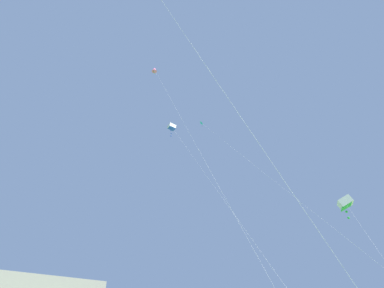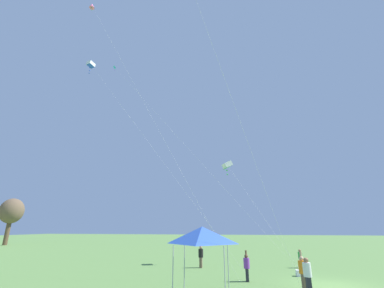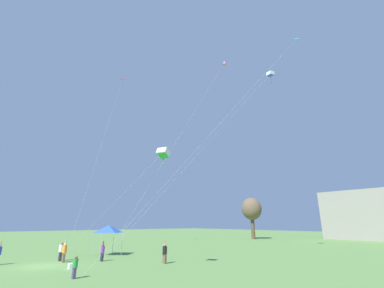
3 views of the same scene
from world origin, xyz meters
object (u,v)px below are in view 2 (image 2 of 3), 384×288
cooler_box (299,273)px  kite_pink_diamond_2 (92,6)px  person_white_shirt (308,274)px  person_orange_shirt (303,271)px  person_purple_shirt (247,266)px  kite_white_box_4 (91,65)px  festival_tent (202,235)px  person_black_shirt (201,255)px  kite_cyan_delta_3 (121,74)px  person_green_shirt (300,258)px  kite_white_box_0 (227,165)px

cooler_box → kite_pink_diamond_2: 35.08m
person_white_shirt → person_orange_shirt: bearing=-4.7°
person_purple_shirt → kite_white_box_4: bearing=41.1°
festival_tent → person_white_shirt: bearing=-74.5°
person_black_shirt → kite_white_box_4: kite_white_box_4 is taller
kite_pink_diamond_2 → kite_white_box_4: kite_pink_diamond_2 is taller
person_white_shirt → festival_tent: bearing=99.6°
cooler_box → kite_white_box_4: bearing=75.8°
person_black_shirt → kite_cyan_delta_3: size_ratio=0.07×
person_black_shirt → kite_pink_diamond_2: (-2.74, 12.58, 27.88)m
person_black_shirt → kite_pink_diamond_2: kite_pink_diamond_2 is taller
festival_tent → kite_pink_diamond_2: size_ratio=0.12×
person_green_shirt → person_orange_shirt: (-8.65, 1.50, 0.17)m
person_green_shirt → kite_pink_diamond_2: 35.45m
festival_tent → person_white_shirt: size_ratio=1.90×
person_white_shirt → kite_cyan_delta_3: (16.22, 21.11, 25.56)m
person_white_shirt → person_black_shirt: 10.86m
kite_pink_diamond_2 → person_white_shirt: bearing=-105.4°
person_purple_shirt → kite_cyan_delta_3: bearing=27.8°
person_green_shirt → person_black_shirt: 8.78m
kite_white_box_0 → kite_white_box_4: bearing=88.9°
person_purple_shirt → kite_white_box_4: (8.67, 20.03, 24.35)m
festival_tent → kite_cyan_delta_3: size_ratio=0.12×
festival_tent → kite_white_box_4: bearing=53.7°
person_purple_shirt → kite_white_box_0: size_ratio=0.17×
person_orange_shirt → kite_pink_diamond_2: bearing=111.0°
festival_tent → cooler_box: size_ratio=6.93×
cooler_box → kite_pink_diamond_2: size_ratio=0.02×
person_orange_shirt → kite_cyan_delta_3: 36.39m
person_black_shirt → person_orange_shirt: bearing=-12.1°
person_green_shirt → person_orange_shirt: bearing=167.5°
festival_tent → person_purple_shirt: festival_tent is taller
person_purple_shirt → kite_white_box_4: kite_white_box_4 is taller
person_orange_shirt → person_black_shirt: person_black_shirt is taller
person_green_shirt → cooler_box: bearing=164.2°
person_purple_shirt → person_white_shirt: 4.28m
person_purple_shirt → cooler_box: bearing=-79.4°
person_green_shirt → person_purple_shirt: (-6.95, 4.67, 0.11)m
cooler_box → kite_pink_diamond_2: (-0.10, 20.22, 28.67)m
person_white_shirt → kite_white_box_4: size_ratio=0.07×
person_white_shirt → person_purple_shirt: bearing=42.3°
festival_tent → kite_white_box_4: (13.04, 17.76, 22.31)m
kite_pink_diamond_2 → kite_white_box_4: (6.09, 3.48, -3.60)m
person_green_shirt → person_white_shirt: person_white_shirt is taller
kite_pink_diamond_2 → person_black_shirt: bearing=-77.7°
person_green_shirt → kite_cyan_delta_3: (6.42, 22.58, 25.72)m
person_green_shirt → person_black_shirt: (-1.63, 8.62, 0.18)m
kite_cyan_delta_3 → kite_pink_diamond_2: bearing=-172.7°
person_black_shirt → kite_white_box_4: bearing=-159.3°
person_white_shirt → person_black_shirt: person_black_shirt is taller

